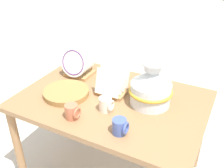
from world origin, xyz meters
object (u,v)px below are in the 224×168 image
object	(u,v)px
dish_rack_square_plates	(113,84)
mug_terracotta_glaze	(72,112)
dish_rack_round_plates	(78,63)
wicker_charger_stack	(66,93)
ceramic_vase	(151,86)
mug_cobalt_glaze	(120,127)
mug_cream_glaze	(106,104)

from	to	relation	value
dish_rack_square_plates	mug_terracotta_glaze	distance (m)	0.38
dish_rack_round_plates	dish_rack_square_plates	distance (m)	0.37
dish_rack_round_plates	wicker_charger_stack	bearing A→B (deg)	-73.23
ceramic_vase	dish_rack_square_plates	xyz separation A→B (m)	(-0.27, 0.01, -0.06)
dish_rack_square_plates	mug_cobalt_glaze	distance (m)	0.43
mug_terracotta_glaze	mug_cream_glaze	world-z (taller)	same
dish_rack_round_plates	mug_cream_glaze	bearing A→B (deg)	-37.72
dish_rack_round_plates	dish_rack_square_plates	world-z (taller)	dish_rack_round_plates
ceramic_vase	wicker_charger_stack	xyz separation A→B (m)	(-0.54, -0.16, -0.11)
dish_rack_round_plates	mug_cream_glaze	world-z (taller)	dish_rack_round_plates
dish_rack_round_plates	mug_cobalt_glaze	size ratio (longest dim) A/B	2.64
mug_terracotta_glaze	wicker_charger_stack	bearing A→B (deg)	133.86
dish_rack_square_plates	mug_cobalt_glaze	bearing A→B (deg)	-57.53
ceramic_vase	mug_terracotta_glaze	bearing A→B (deg)	-134.49
dish_rack_round_plates	mug_terracotta_glaze	xyz separation A→B (m)	(0.27, -0.47, -0.05)
dish_rack_square_plates	mug_cream_glaze	world-z (taller)	dish_rack_square_plates
ceramic_vase	mug_terracotta_glaze	xyz separation A→B (m)	(-0.35, -0.36, -0.08)
mug_cream_glaze	dish_rack_square_plates	bearing A→B (deg)	106.47
dish_rack_round_plates	dish_rack_square_plates	size ratio (longest dim) A/B	1.19
dish_rack_square_plates	mug_terracotta_glaze	size ratio (longest dim) A/B	2.21
wicker_charger_stack	mug_terracotta_glaze	world-z (taller)	mug_terracotta_glaze
ceramic_vase	mug_cream_glaze	xyz separation A→B (m)	(-0.21, -0.20, -0.08)
dish_rack_square_plates	mug_cobalt_glaze	size ratio (longest dim) A/B	2.21
ceramic_vase	wicker_charger_stack	bearing A→B (deg)	-163.03
dish_rack_round_plates	mug_terracotta_glaze	world-z (taller)	dish_rack_round_plates
dish_rack_square_plates	mug_cream_glaze	bearing A→B (deg)	-73.53
ceramic_vase	mug_cobalt_glaze	xyz separation A→B (m)	(-0.04, -0.35, -0.08)
dish_rack_round_plates	mug_cobalt_glaze	world-z (taller)	dish_rack_round_plates
wicker_charger_stack	mug_terracotta_glaze	xyz separation A→B (m)	(0.19, -0.19, 0.03)
ceramic_vase	mug_cobalt_glaze	size ratio (longest dim) A/B	3.39
dish_rack_round_plates	wicker_charger_stack	xyz separation A→B (m)	(0.08, -0.28, -0.08)
wicker_charger_stack	mug_cobalt_glaze	size ratio (longest dim) A/B	3.42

